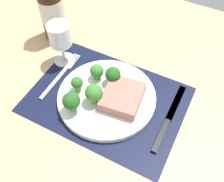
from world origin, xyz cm
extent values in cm
cube|color=tan|center=(0.00, 0.00, -1.50)|extent=(140.00, 110.00, 3.00)
cube|color=black|center=(0.00, 0.00, 0.15)|extent=(41.90, 30.33, 0.30)
cylinder|color=white|center=(0.00, 0.00, 1.10)|extent=(26.82, 26.82, 1.60)
cube|color=#9E6B5B|center=(4.44, 0.62, 3.39)|extent=(11.12, 12.08, 2.97)
cylinder|color=#5B8942|center=(-7.96, -1.86, 2.72)|extent=(1.66, 1.66, 1.63)
sphere|color=#2D6B23|center=(-7.96, -1.86, 4.92)|extent=(3.27, 3.27, 3.27)
cylinder|color=#5B8942|center=(-0.60, 4.84, 2.70)|extent=(2.00, 2.00, 1.60)
sphere|color=#235B1E|center=(-0.60, 4.84, 5.33)|extent=(4.29, 4.29, 4.29)
cylinder|color=#5B8942|center=(-5.37, 4.34, 2.53)|extent=(1.96, 1.96, 1.27)
sphere|color=#387A2D|center=(-5.37, 4.34, 4.82)|extent=(3.88, 3.88, 3.88)
cylinder|color=#6B994C|center=(-1.98, -3.13, 2.80)|extent=(1.86, 1.86, 1.80)
sphere|color=#387A2D|center=(-1.98, -3.13, 5.68)|extent=(4.65, 4.65, 4.65)
cylinder|color=#6B994C|center=(-5.57, -8.10, 2.97)|extent=(1.30, 1.30, 2.14)
sphere|color=#235B1E|center=(-5.57, -8.10, 5.99)|extent=(4.58, 4.58, 4.58)
cube|color=silver|center=(-16.11, -2.00, 0.55)|extent=(1.00, 13.00, 0.50)
cube|color=silver|center=(-16.11, 5.80, 0.55)|extent=(2.40, 2.60, 0.40)
cube|color=silver|center=(-17.01, 8.90, 0.55)|extent=(0.30, 3.60, 0.35)
cube|color=silver|center=(-16.41, 8.90, 0.55)|extent=(0.30, 3.60, 0.35)
cube|color=silver|center=(-15.81, 8.90, 0.55)|extent=(0.30, 3.60, 0.35)
cube|color=silver|center=(-15.21, 8.90, 0.55)|extent=(0.30, 3.60, 0.35)
cube|color=black|center=(17.38, -3.90, 0.70)|extent=(1.40, 10.00, 0.80)
cube|color=silver|center=(17.38, 7.60, 0.45)|extent=(1.80, 13.00, 0.30)
cylinder|color=#331E0F|center=(-27.69, 16.18, 11.20)|extent=(7.63, 7.63, 22.39)
cylinder|color=silver|center=(-27.69, 16.18, 10.08)|extent=(7.78, 7.78, 7.84)
cylinder|color=silver|center=(-18.85, 7.37, 0.20)|extent=(6.48, 6.48, 0.40)
cylinder|color=silver|center=(-18.85, 7.37, 3.63)|extent=(0.80, 0.80, 6.46)
cylinder|color=silver|center=(-18.85, 7.37, 10.14)|extent=(6.52, 6.52, 6.55)
cylinder|color=tan|center=(-18.85, 7.37, 8.01)|extent=(5.74, 5.74, 2.30)
camera|label=1|loc=(20.74, -36.89, 59.31)|focal=42.17mm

